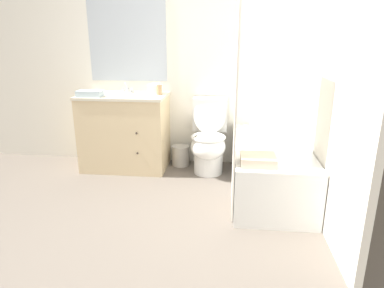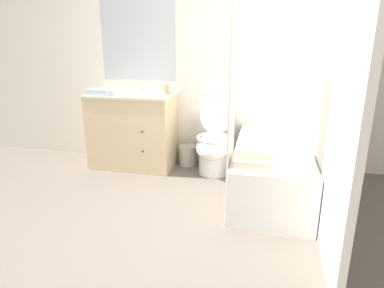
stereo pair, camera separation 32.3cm
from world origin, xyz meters
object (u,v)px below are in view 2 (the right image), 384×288
(wastebasket, at_px, (188,155))
(hand_towel_folded, at_px, (99,92))
(bath_towel_folded, at_px, (253,162))
(vanity_cabinet, at_px, (134,129))
(toilet, at_px, (214,141))
(sink_faucet, at_px, (137,88))
(tissue_box, at_px, (163,88))
(soap_dispenser, at_px, (167,89))
(bathtub, at_px, (271,170))

(wastebasket, height_order, hand_towel_folded, hand_towel_folded)
(wastebasket, distance_m, bath_towel_folded, 1.50)
(vanity_cabinet, height_order, toilet, vanity_cabinet)
(sink_faucet, distance_m, wastebasket, 1.01)
(bath_towel_folded, bearing_deg, wastebasket, 124.19)
(vanity_cabinet, xyz_separation_m, toilet, (0.98, -0.04, -0.07))
(tissue_box, distance_m, bath_towel_folded, 1.67)
(vanity_cabinet, relative_size, bath_towel_folded, 3.49)
(wastebasket, distance_m, soap_dispenser, 0.85)
(bathtub, height_order, bath_towel_folded, bath_towel_folded)
(soap_dispenser, bearing_deg, bathtub, -22.96)
(soap_dispenser, relative_size, hand_towel_folded, 0.52)
(vanity_cabinet, height_order, soap_dispenser, soap_dispenser)
(vanity_cabinet, distance_m, hand_towel_folded, 0.58)
(toilet, xyz_separation_m, bathtub, (0.63, -0.45, -0.12))
(vanity_cabinet, height_order, bathtub, vanity_cabinet)
(vanity_cabinet, height_order, bath_towel_folded, vanity_cabinet)
(hand_towel_folded, bearing_deg, bath_towel_folded, -27.04)
(sink_faucet, relative_size, bath_towel_folded, 0.51)
(hand_towel_folded, relative_size, bath_towel_folded, 0.96)
(vanity_cabinet, distance_m, sink_faucet, 0.50)
(sink_faucet, xyz_separation_m, soap_dispenser, (0.41, -0.16, 0.03))
(bath_towel_folded, bearing_deg, vanity_cabinet, 143.44)
(wastebasket, distance_m, tissue_box, 0.85)
(sink_faucet, bearing_deg, toilet, -12.70)
(toilet, distance_m, bathtub, 0.78)
(wastebasket, xyz_separation_m, bath_towel_folded, (0.81, -1.20, 0.41))
(tissue_box, bearing_deg, sink_faucet, 169.66)
(sink_faucet, height_order, wastebasket, sink_faucet)
(sink_faucet, distance_m, hand_towel_folded, 0.47)
(bathtub, bearing_deg, sink_faucet, 157.51)
(tissue_box, xyz_separation_m, hand_towel_folded, (-0.66, -0.29, -0.02))
(tissue_box, bearing_deg, bath_towel_folded, -47.15)
(soap_dispenser, distance_m, hand_towel_folded, 0.75)
(tissue_box, relative_size, bath_towel_folded, 0.53)
(sink_faucet, distance_m, tissue_box, 0.35)
(bathtub, relative_size, soap_dispenser, 11.02)
(toilet, height_order, tissue_box, tissue_box)
(sink_faucet, xyz_separation_m, tissue_box, (0.34, -0.06, 0.02))
(hand_towel_folded, distance_m, bath_towel_folded, 2.01)
(vanity_cabinet, height_order, wastebasket, vanity_cabinet)
(bath_towel_folded, bearing_deg, soap_dispenser, 133.37)
(hand_towel_folded, bearing_deg, bathtub, -9.27)
(bathtub, bearing_deg, vanity_cabinet, 163.17)
(toilet, relative_size, bathtub, 0.55)
(sink_faucet, relative_size, hand_towel_folded, 0.53)
(vanity_cabinet, relative_size, tissue_box, 6.64)
(toilet, xyz_separation_m, hand_towel_folded, (-1.29, -0.13, 0.53))
(bathtub, bearing_deg, tissue_box, 154.52)
(wastebasket, height_order, tissue_box, tissue_box)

